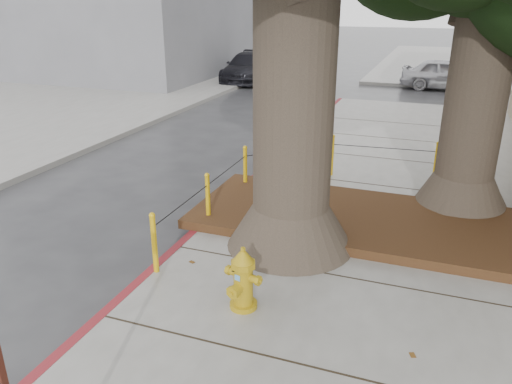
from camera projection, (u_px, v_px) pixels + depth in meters
ground at (248, 362)px, 5.75m from camera, size 140.00×140.00×0.00m
curb_red at (191, 237)px, 8.55m from camera, size 0.14×26.00×0.16m
planter_bed at (375, 222)px, 8.78m from camera, size 6.40×2.60×0.16m
bollard_ring at (287, 178)px, 9.60m from camera, size 3.79×5.39×0.95m
fire_hydrant at (243, 279)px, 6.35m from camera, size 0.46×0.44×0.87m
signpost at (2, 380)px, 3.38m from camera, size 0.24×0.06×2.38m
car_silver at (448, 74)px, 22.26m from camera, size 4.09×1.79×1.37m
car_dark at (248, 67)px, 24.58m from camera, size 2.38×4.85×1.36m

